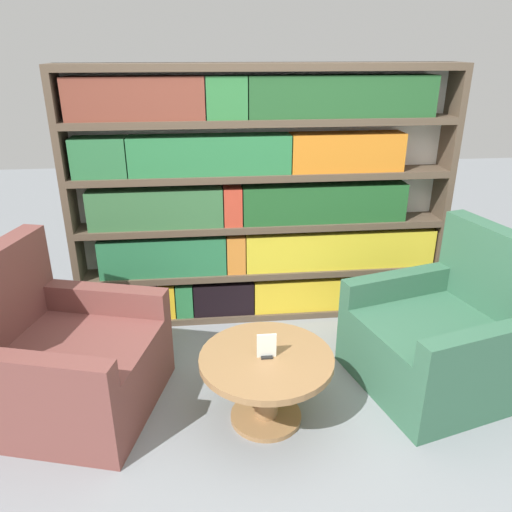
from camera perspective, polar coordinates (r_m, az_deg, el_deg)
ground_plane at (r=3.01m, az=4.07°, el=-19.95°), size 14.00×14.00×0.00m
bookshelf at (r=3.79m, az=0.17°, el=6.39°), size 2.85×0.30×1.93m
armchair_left at (r=3.23m, az=-21.16°, el=-11.11°), size 1.15×1.13×1.00m
armchair_right at (r=3.45m, az=20.78°, el=-8.76°), size 1.14×1.12×1.00m
coffee_table at (r=2.93m, az=1.18°, el=-13.39°), size 0.76×0.76×0.43m
table_sign at (r=2.82m, az=1.21°, el=-10.39°), size 0.11×0.06×0.14m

